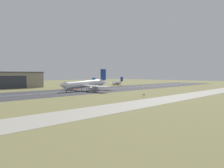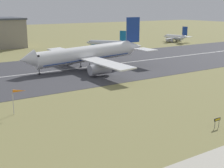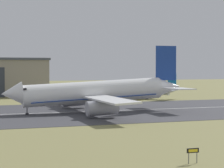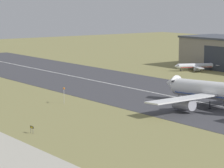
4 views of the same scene
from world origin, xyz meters
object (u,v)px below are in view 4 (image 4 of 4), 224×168
Objects in this scene: windsock_pole at (64,90)px; airplane_parked_centre at (196,66)px; airplane_landing at (219,92)px; runway_sign at (32,128)px.

airplane_parked_centre is at bearing 109.51° from windsock_pole.
airplane_landing is 2.40× the size of airplane_parked_centre.
runway_sign is at bearing -43.94° from windsock_pole.
airplane_landing is 61.84m from runway_sign.
airplane_parked_centre is at bearing 116.82° from runway_sign.
airplane_landing is at bearing 84.08° from runway_sign.
airplane_parked_centre is 100.34m from windsock_pole.
windsock_pole is at bearing -134.83° from airplane_landing.
airplane_landing reaches higher than windsock_pole.
windsock_pole is at bearing -70.49° from airplane_parked_centre.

